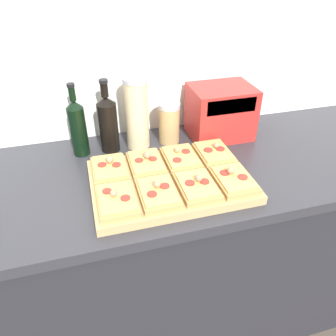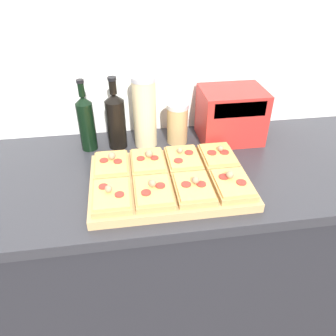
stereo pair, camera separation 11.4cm
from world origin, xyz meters
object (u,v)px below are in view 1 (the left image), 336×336
at_px(wine_bottle, 108,123).
at_px(olive_oil_bottle, 78,127).
at_px(cutting_board, 170,181).
at_px(grain_jar_short, 169,123).
at_px(grain_jar_tall, 137,113).
at_px(toaster_oven, 220,112).

bearing_deg(wine_bottle, olive_oil_bottle, -180.00).
distance_m(cutting_board, grain_jar_short, 0.31).
xyz_separation_m(wine_bottle, grain_jar_tall, (0.12, -0.00, 0.03)).
bearing_deg(olive_oil_bottle, wine_bottle, 0.00).
relative_size(olive_oil_bottle, toaster_oven, 1.03).
distance_m(grain_jar_tall, toaster_oven, 0.36).
height_order(olive_oil_bottle, grain_jar_short, olive_oil_bottle).
bearing_deg(grain_jar_short, grain_jar_tall, 180.00).
height_order(cutting_board, wine_bottle, wine_bottle).
xyz_separation_m(olive_oil_bottle, wine_bottle, (0.12, 0.00, 0.00)).
height_order(grain_jar_tall, toaster_oven, grain_jar_tall).
bearing_deg(grain_jar_short, cutting_board, -104.99).
relative_size(wine_bottle, grain_jar_tall, 1.01).
height_order(olive_oil_bottle, wine_bottle, wine_bottle).
bearing_deg(grain_jar_tall, wine_bottle, 180.00).
bearing_deg(olive_oil_bottle, grain_jar_short, 0.00).
distance_m(olive_oil_bottle, grain_jar_tall, 0.23).
bearing_deg(grain_jar_tall, toaster_oven, -0.14).
bearing_deg(grain_jar_short, wine_bottle, 180.00).
height_order(cutting_board, grain_jar_tall, grain_jar_tall).
xyz_separation_m(grain_jar_short, toaster_oven, (0.22, -0.00, 0.02)).
height_order(grain_jar_tall, grain_jar_short, grain_jar_tall).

